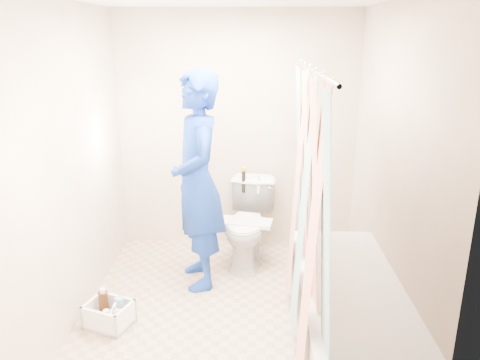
{
  "coord_description": "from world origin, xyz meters",
  "views": [
    {
      "loc": [
        0.17,
        -3.35,
        2.16
      ],
      "look_at": [
        0.05,
        0.47,
        0.96
      ],
      "focal_mm": 35.0,
      "sensor_mm": 36.0,
      "label": 1
    }
  ],
  "objects_px": {
    "bathtub": "(348,311)",
    "toilet": "(248,224)",
    "cleaning_caddy": "(110,316)",
    "plumber": "(197,182)"
  },
  "relations": [
    {
      "from": "bathtub",
      "to": "toilet",
      "type": "xyz_separation_m",
      "value": [
        -0.73,
        1.27,
        0.13
      ]
    },
    {
      "from": "toilet",
      "to": "cleaning_caddy",
      "type": "bearing_deg",
      "value": -124.02
    },
    {
      "from": "plumber",
      "to": "cleaning_caddy",
      "type": "height_order",
      "value": "plumber"
    },
    {
      "from": "cleaning_caddy",
      "to": "toilet",
      "type": "bearing_deg",
      "value": 67.16
    },
    {
      "from": "plumber",
      "to": "toilet",
      "type": "bearing_deg",
      "value": 114.92
    },
    {
      "from": "plumber",
      "to": "bathtub",
      "type": "bearing_deg",
      "value": 35.58
    },
    {
      "from": "cleaning_caddy",
      "to": "bathtub",
      "type": "bearing_deg",
      "value": 15.45
    },
    {
      "from": "toilet",
      "to": "cleaning_caddy",
      "type": "height_order",
      "value": "toilet"
    },
    {
      "from": "toilet",
      "to": "cleaning_caddy",
      "type": "relative_size",
      "value": 2.0
    },
    {
      "from": "bathtub",
      "to": "toilet",
      "type": "relative_size",
      "value": 2.21
    }
  ]
}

